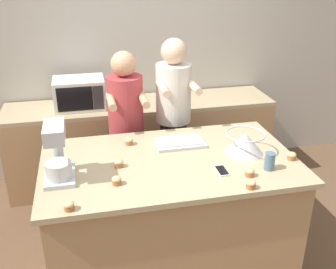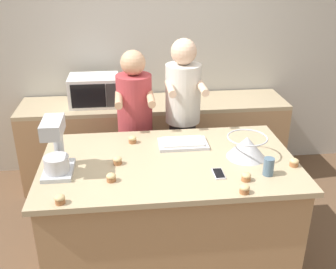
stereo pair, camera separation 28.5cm
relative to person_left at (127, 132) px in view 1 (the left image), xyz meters
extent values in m
plane|color=brown|center=(0.22, -0.81, -0.84)|extent=(16.00, 16.00, 0.00)
cube|color=#B2ADA3|center=(0.22, 0.92, 0.51)|extent=(10.00, 0.06, 2.70)
cube|color=#A87F56|center=(0.22, -0.81, -0.39)|extent=(1.79, 1.02, 0.90)
cube|color=tan|center=(0.22, -0.81, 0.09)|extent=(1.86, 1.09, 0.04)
cube|color=#A87F56|center=(0.22, 0.57, -0.41)|extent=(2.80, 0.60, 0.87)
cube|color=tan|center=(0.22, 0.57, 0.05)|extent=(2.80, 0.60, 0.04)
cylinder|color=#33384C|center=(0.00, 0.00, -0.43)|extent=(0.25, 0.25, 0.82)
cylinder|color=#A8383D|center=(0.00, 0.00, 0.25)|extent=(0.32, 0.32, 0.54)
sphere|color=tan|center=(0.00, 0.00, 0.63)|extent=(0.22, 0.22, 0.22)
cylinder|color=tan|center=(-0.14, -0.17, 0.37)|extent=(0.06, 0.34, 0.06)
cylinder|color=tan|center=(0.14, -0.17, 0.37)|extent=(0.06, 0.34, 0.06)
cylinder|color=#232328|center=(0.44, 0.00, -0.38)|extent=(0.25, 0.25, 0.91)
cylinder|color=silver|center=(0.44, 0.00, 0.34)|extent=(0.32, 0.32, 0.53)
sphere|color=#DBB293|center=(0.44, 0.00, 0.72)|extent=(0.23, 0.23, 0.23)
cylinder|color=#DBB293|center=(0.31, -0.17, 0.45)|extent=(0.06, 0.34, 0.06)
cylinder|color=#DBB293|center=(0.58, -0.17, 0.45)|extent=(0.06, 0.34, 0.06)
cube|color=#B2B7BC|center=(-0.56, -0.91, 0.12)|extent=(0.20, 0.30, 0.03)
cylinder|color=#B2B7BC|center=(-0.56, -0.79, 0.27)|extent=(0.07, 0.07, 0.27)
cube|color=#B2B7BC|center=(-0.56, -0.92, 0.45)|extent=(0.13, 0.26, 0.10)
cylinder|color=#BCBCC1|center=(-0.56, -0.95, 0.19)|extent=(0.17, 0.17, 0.11)
cone|color=#BCBCC1|center=(0.80, -0.82, 0.19)|extent=(0.29, 0.29, 0.16)
torus|color=#BCBCC1|center=(0.80, -0.82, 0.26)|extent=(0.30, 0.30, 0.01)
cube|color=#BCBCC1|center=(0.36, -0.58, 0.12)|extent=(0.39, 0.23, 0.02)
cube|color=white|center=(0.36, -0.58, 0.14)|extent=(0.32, 0.18, 0.02)
cube|color=silver|center=(-0.40, 0.57, 0.22)|extent=(0.50, 0.36, 0.30)
cube|color=black|center=(-0.44, 0.38, 0.22)|extent=(0.34, 0.01, 0.24)
cube|color=#2D2D2D|center=(-0.22, 0.38, 0.22)|extent=(0.10, 0.01, 0.24)
cube|color=silver|center=(0.54, -1.06, 0.11)|extent=(0.07, 0.14, 0.01)
cube|color=black|center=(0.54, -1.06, 0.12)|extent=(0.06, 0.13, 0.00)
cylinder|color=slate|center=(0.87, -1.10, 0.17)|extent=(0.07, 0.07, 0.12)
cylinder|color=#9E6038|center=(0.70, -1.16, 0.12)|extent=(0.06, 0.06, 0.03)
ellipsoid|color=tan|center=(0.70, -1.16, 0.15)|extent=(0.06, 0.06, 0.04)
cylinder|color=#9E6038|center=(-0.49, -1.29, 0.12)|extent=(0.06, 0.06, 0.03)
ellipsoid|color=tan|center=(-0.49, -1.29, 0.15)|extent=(0.06, 0.06, 0.04)
cylinder|color=#9E6038|center=(-0.04, -0.49, 0.12)|extent=(0.06, 0.06, 0.03)
ellipsoid|color=tan|center=(-0.04, -0.49, 0.15)|extent=(0.06, 0.06, 0.04)
cylinder|color=#9E6038|center=(0.65, -1.30, 0.12)|extent=(0.06, 0.06, 0.03)
ellipsoid|color=tan|center=(0.65, -1.30, 0.15)|extent=(0.06, 0.06, 0.04)
cylinder|color=#9E6038|center=(-0.19, -1.07, 0.12)|extent=(0.06, 0.06, 0.03)
ellipsoid|color=tan|center=(-0.19, -1.07, 0.15)|extent=(0.06, 0.06, 0.04)
cylinder|color=#9E6038|center=(1.10, -1.00, 0.12)|extent=(0.06, 0.06, 0.03)
ellipsoid|color=tan|center=(1.10, -1.00, 0.15)|extent=(0.06, 0.06, 0.04)
cylinder|color=#9E6038|center=(-0.15, -0.83, 0.12)|extent=(0.06, 0.06, 0.03)
ellipsoid|color=tan|center=(-0.15, -0.83, 0.15)|extent=(0.06, 0.06, 0.04)
camera|label=1|loc=(-0.35, -3.30, 1.47)|focal=42.00mm
camera|label=2|loc=(-0.07, -3.34, 1.47)|focal=42.00mm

